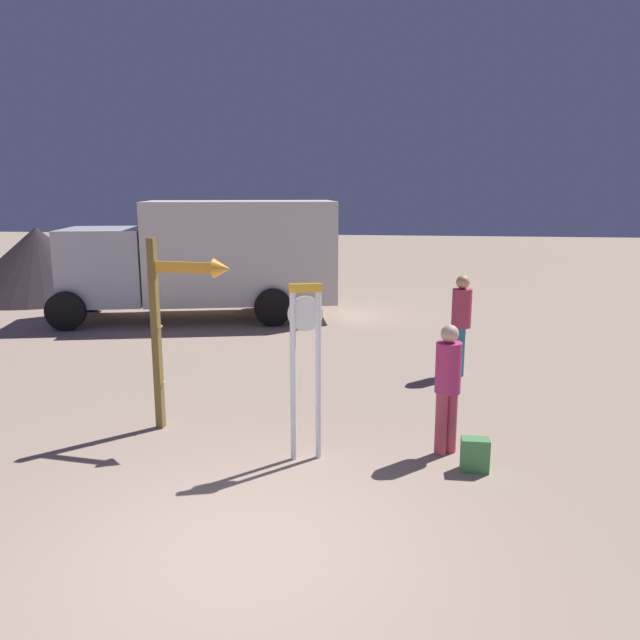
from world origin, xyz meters
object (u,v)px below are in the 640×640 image
(arrow_sign, at_px, (179,306))
(backpack, at_px, (475,455))
(standing_clock, at_px, (306,354))
(person_distant, at_px, (461,320))
(person_near_clock, at_px, (448,383))
(box_truck_near, at_px, (210,255))
(dome_tent, at_px, (38,262))

(arrow_sign, bearing_deg, backpack, -11.76)
(standing_clock, xyz_separation_m, person_distant, (2.13, 3.86, -0.32))
(person_near_clock, relative_size, backpack, 4.12)
(backpack, bearing_deg, person_distant, 87.98)
(backpack, height_order, box_truck_near, box_truck_near)
(arrow_sign, height_order, person_near_clock, arrow_sign)
(box_truck_near, relative_size, dome_tent, 1.49)
(dome_tent, bearing_deg, person_near_clock, -41.84)
(box_truck_near, bearing_deg, standing_clock, -65.76)
(backpack, distance_m, box_truck_near, 10.14)
(person_near_clock, xyz_separation_m, box_truck_near, (-5.38, 7.82, 0.67))
(person_near_clock, height_order, person_distant, person_distant)
(backpack, xyz_separation_m, person_distant, (0.14, 3.95, 0.79))
(standing_clock, bearing_deg, person_near_clock, 12.44)
(person_near_clock, bearing_deg, arrow_sign, 174.70)
(standing_clock, relative_size, person_near_clock, 1.32)
(dome_tent, bearing_deg, box_truck_near, -22.21)
(arrow_sign, distance_m, dome_tent, 12.90)
(standing_clock, xyz_separation_m, box_truck_near, (-3.69, 8.19, 0.27))
(backpack, height_order, person_distant, person_distant)
(backpack, bearing_deg, arrow_sign, 168.24)
(dome_tent, bearing_deg, arrow_sign, -51.10)
(person_near_clock, xyz_separation_m, backpack, (0.31, -0.46, -0.72))
(arrow_sign, xyz_separation_m, backpack, (3.77, -0.79, -1.52))
(standing_clock, distance_m, box_truck_near, 8.99)
(person_near_clock, bearing_deg, dome_tent, 138.16)
(arrow_sign, relative_size, box_truck_near, 0.36)
(person_distant, bearing_deg, dome_tent, 150.26)
(person_distant, relative_size, dome_tent, 0.37)
(standing_clock, relative_size, backpack, 5.43)
(person_distant, bearing_deg, box_truck_near, 143.34)
(backpack, xyz_separation_m, dome_tent, (-11.86, 10.81, 0.85))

